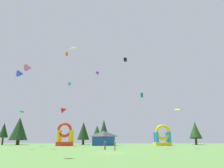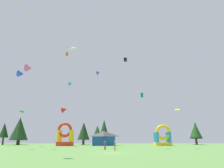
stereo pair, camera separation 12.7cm
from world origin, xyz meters
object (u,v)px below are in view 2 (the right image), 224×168
Objects in this scene: inflatable_red_slide at (65,137)px; kite_teal_box at (142,95)px; kite_red_delta at (64,110)px; person_near_camera at (105,145)px; kite_yellow_parafoil at (177,110)px; kite_white_parafoil at (73,49)px; kite_green_parafoil at (22,111)px; person_left_edge at (115,145)px; kite_cyan_diamond at (70,85)px; kite_pink_delta at (29,68)px; inflatable_orange_dome at (163,138)px; kite_orange_box at (67,55)px; kite_black_box at (125,60)px; festival_tent at (104,138)px; kite_blue_delta at (21,74)px; kite_purple_diamond at (98,74)px.

kite_teal_box is at bearing -38.59° from inflatable_red_slide.
kite_red_delta is 9.27m from inflatable_red_slide.
inflatable_red_slide is at bearing 102.74° from person_near_camera.
kite_white_parafoil is at bearing 171.86° from kite_yellow_parafoil.
kite_green_parafoil is 4.74× the size of person_left_edge.
kite_red_delta is 8.88m from kite_cyan_diamond.
kite_cyan_diamond is at bearing 64.12° from kite_pink_delta.
kite_white_parafoil is 14.63× the size of person_left_edge.
kite_cyan_diamond is at bearing 79.92° from kite_red_delta.
inflatable_orange_dome is (35.59, 20.32, -5.63)m from kite_green_parafoil.
kite_orange_box is 1.31× the size of kite_cyan_diamond.
kite_black_box is (23.31, 1.91, 2.81)m from kite_pink_delta.
kite_orange_box is 29.49m from person_left_edge.
kite_white_parafoil is at bearing -119.35° from festival_tent.
kite_pink_delta reaches higher than person_left_edge.
inflatable_orange_dome is (44.00, 2.86, -19.44)m from kite_blue_delta.
kite_yellow_parafoil is 30.49m from kite_red_delta.
kite_white_parafoil reaches higher than person_near_camera.
person_left_edge is (1.87, -4.56, 0.09)m from person_near_camera.
kite_red_delta is 0.59× the size of kite_cyan_diamond.
kite_blue_delta reaches higher than kite_yellow_parafoil.
kite_blue_delta is 13.00× the size of person_left_edge.
kite_yellow_parafoil is 19.13m from person_left_edge.
inflatable_orange_dome is (19.74, 8.47, -17.78)m from kite_purple_diamond.
kite_white_parafoil is at bearing -131.38° from person_left_edge.
kite_white_parafoil is (17.99, -11.40, 3.56)m from kite_blue_delta.
kite_orange_box is at bearing 121.48° from person_near_camera.
kite_pink_delta is 3.13× the size of inflatable_orange_dome.
inflatable_orange_dome is 0.93× the size of inflatable_red_slide.
kite_cyan_diamond is at bearing 66.51° from kite_green_parafoil.
kite_yellow_parafoil is 0.35× the size of kite_white_parafoil.
kite_black_box is 13.56× the size of person_near_camera.
kite_purple_diamond is at bearing -7.11° from kite_red_delta.
festival_tent is at bearing -164.94° from person_left_edge.
person_near_camera is at bearing -163.44° from kite_yellow_parafoil.
kite_pink_delta is at bearing -104.31° from person_left_edge.
kite_green_parafoil is 5.16× the size of person_near_camera.
kite_red_delta is at bearing 59.74° from kite_pink_delta.
kite_white_parafoil is 37.54m from inflatable_orange_dome.
kite_purple_diamond is 10.02m from kite_white_parafoil.
kite_teal_box is at bearing 10.28° from person_near_camera.
kite_black_box is at bearing -47.49° from kite_purple_diamond.
person_near_camera is at bearing -36.65° from kite_blue_delta.
kite_teal_box is at bearing -13.96° from kite_orange_box.
inflatable_orange_dome is at bearing 88.52° from kite_yellow_parafoil.
kite_cyan_diamond is 10.64× the size of person_left_edge.
kite_blue_delta is 23.79m from kite_green_parafoil.
kite_purple_diamond is 18.83m from kite_pink_delta.
inflatable_orange_dome is (12.25, 16.63, -19.08)m from kite_black_box.
kite_white_parafoil is at bearing 170.27° from kite_black_box.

